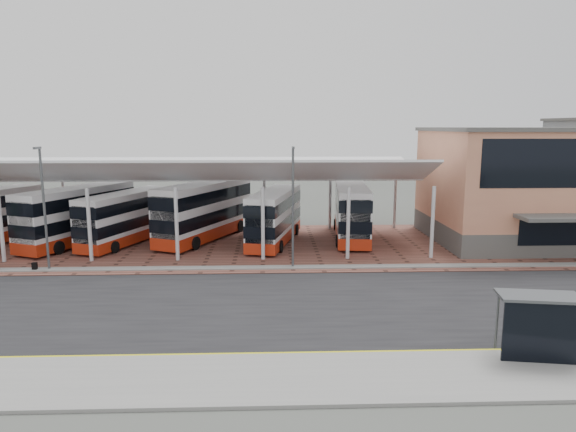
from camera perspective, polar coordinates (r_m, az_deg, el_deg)
name	(u,v)px	position (r m, az deg, el deg)	size (l,w,h in m)	color
ground	(261,300)	(28.34, -2.98, -9.30)	(140.00, 140.00, 0.00)	#464943
road	(261,306)	(27.39, -3.02, -9.97)	(120.00, 14.00, 0.02)	black
forecourt	(289,245)	(40.85, 0.11, -3.23)	(72.00, 16.00, 0.06)	brown
sidewalk	(258,379)	(20.03, -3.41, -17.62)	(120.00, 4.00, 0.14)	gray
north_kerb	(263,268)	(34.23, -2.82, -5.77)	(120.00, 0.80, 0.14)	gray
yellow_line_near	(259,356)	(21.84, -3.28, -15.29)	(120.00, 0.12, 0.01)	yellow
yellow_line_far	(259,353)	(22.11, -3.26, -14.96)	(120.00, 0.12, 0.01)	yellow
canopy	(187,172)	(41.36, -11.12, 4.84)	(37.00, 11.63, 7.07)	silver
terminal	(547,185)	(46.72, 26.80, 3.13)	(18.40, 14.40, 9.25)	#54524E
lamp_west	(44,205)	(36.41, -25.49, 1.12)	(0.16, 0.90, 8.07)	#4D5053
lamp_east	(293,204)	(33.43, 0.55, 1.38)	(0.16, 0.90, 8.07)	#4D5053
bus_1	(78,216)	(44.22, -22.28, 0.05)	(6.61, 11.09, 4.52)	silver
bus_2	(126,218)	(42.97, -17.53, -0.22)	(5.61, 10.13, 4.10)	silver
bus_3	(205,211)	(42.97, -9.19, 0.53)	(7.14, 11.53, 4.73)	silver
bus_4	(275,217)	(41.22, -1.47, -0.11)	(4.65, 10.44, 4.19)	silver
bus_5	(351,212)	(43.16, 7.06, 0.44)	(3.57, 10.98, 4.45)	silver
suitcase	(35,266)	(37.40, -26.32, -5.05)	(0.31, 0.22, 0.53)	black
bus_shelter	(548,321)	(23.07, 26.89, -10.37)	(3.40, 1.97, 2.58)	black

